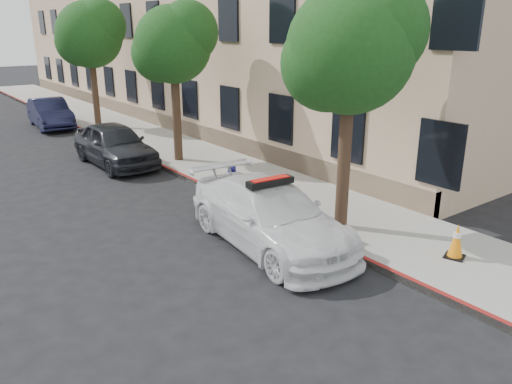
{
  "coord_description": "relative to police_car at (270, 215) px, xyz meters",
  "views": [
    {
      "loc": [
        -5.42,
        -9.64,
        4.71
      ],
      "look_at": [
        1.32,
        -0.73,
        1.0
      ],
      "focal_mm": 35.0,
      "sensor_mm": 36.0,
      "label": 1
    }
  ],
  "objects": [
    {
      "name": "parked_car_far",
      "position": [
        0.1,
        17.32,
        -0.02
      ],
      "size": [
        1.8,
        4.35,
        1.4
      ],
      "primitive_type": "imported",
      "rotation": [
        0.0,
        0.0,
        -0.07
      ],
      "color": "black",
      "rests_on": "ground"
    },
    {
      "name": "sidewalk",
      "position": [
        2.5,
        11.53,
        -0.64
      ],
      "size": [
        3.2,
        50.0,
        0.15
      ],
      "primitive_type": "cube",
      "color": "gray",
      "rests_on": "ground"
    },
    {
      "name": "traffic_cone",
      "position": [
        2.46,
        -3.09,
        -0.2
      ],
      "size": [
        0.49,
        0.49,
        0.74
      ],
      "rotation": [
        0.0,
        0.0,
        0.35
      ],
      "color": "black",
      "rests_on": "sidewalk"
    },
    {
      "name": "tree_mid",
      "position": [
        1.83,
        7.52,
        3.44
      ],
      "size": [
        2.77,
        2.64,
        5.43
      ],
      "color": "black",
      "rests_on": "sidewalk"
    },
    {
      "name": "building",
      "position": [
        8.1,
        16.53,
        4.28
      ],
      "size": [
        8.0,
        36.0,
        10.0
      ],
      "primitive_type": "cube",
      "color": "tan",
      "rests_on": "ground"
    },
    {
      "name": "tree_near",
      "position": [
        1.83,
        -0.48,
        3.56
      ],
      "size": [
        2.92,
        2.82,
        5.62
      ],
      "color": "black",
      "rests_on": "sidewalk"
    },
    {
      "name": "parked_car_mid",
      "position": [
        -0.09,
        8.7,
        0.03
      ],
      "size": [
        1.81,
        4.42,
        1.5
      ],
      "primitive_type": "imported",
      "rotation": [
        0.0,
        0.0,
        0.01
      ],
      "color": "black",
      "rests_on": "ground"
    },
    {
      "name": "fire_hydrant",
      "position": [
        1.25,
        3.32,
        -0.19
      ],
      "size": [
        0.33,
        0.3,
        0.78
      ],
      "rotation": [
        0.0,
        0.0,
        0.18
      ],
      "color": "white",
      "rests_on": "sidewalk"
    },
    {
      "name": "ground",
      "position": [
        -1.1,
        1.53,
        -0.72
      ],
      "size": [
        120.0,
        120.0,
        0.0
      ],
      "primitive_type": "plane",
      "color": "black",
      "rests_on": "ground"
    },
    {
      "name": "police_car",
      "position": [
        0.0,
        0.0,
        0.0
      ],
      "size": [
        2.43,
        5.08,
        1.58
      ],
      "rotation": [
        0.0,
        0.0,
        -0.09
      ],
      "color": "white",
      "rests_on": "ground"
    },
    {
      "name": "curb_strip",
      "position": [
        0.96,
        11.53,
        -0.64
      ],
      "size": [
        0.12,
        50.0,
        0.15
      ],
      "primitive_type": "cube",
      "color": "maroon",
      "rests_on": "ground"
    },
    {
      "name": "tree_far",
      "position": [
        1.83,
        15.52,
        3.67
      ],
      "size": [
        3.1,
        3.0,
        5.81
      ],
      "color": "black",
      "rests_on": "sidewalk"
    }
  ]
}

